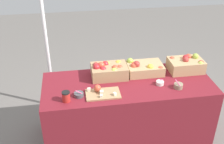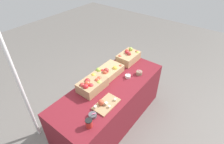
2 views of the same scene
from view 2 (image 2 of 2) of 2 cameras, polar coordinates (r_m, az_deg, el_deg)
The scene contains 11 objects.
ground_plane at distance 3.13m, azimuth -0.56°, elevation -14.82°, with size 10.00×10.00×0.00m, color slate.
table at distance 2.85m, azimuth -0.60°, elevation -10.20°, with size 1.90×0.76×0.74m, color maroon.
apple_crate_left at distance 3.11m, azimuth 5.34°, elevation 4.93°, with size 0.40×0.27×0.20m.
apple_crate_middle at distance 2.78m, azimuth -0.90°, elevation 0.43°, with size 0.41×0.28×0.17m.
apple_crate_right at distance 2.51m, azimuth -6.39°, elevation -3.90°, with size 0.41×0.27×0.19m.
cutting_board_front at distance 2.32m, azimuth -2.20°, elevation -10.13°, with size 0.36×0.21×0.09m.
sample_bowl_near at distance 2.21m, azimuth -6.23°, elevation -13.63°, with size 0.10×0.10×0.09m.
sample_bowl_mid at distance 2.83m, azimuth 8.72°, elevation -0.25°, with size 0.10×0.10×0.10m.
sample_bowl_far at distance 2.75m, azimuth 5.12°, elevation -1.31°, with size 0.09×0.10×0.10m.
coffee_cup at distance 2.10m, azimuth -7.40°, elevation -15.98°, with size 0.08×0.08×0.11m.
tent_pole at distance 2.52m, azimuth -27.20°, elevation -4.58°, with size 0.04×0.04×1.91m, color white.
Camera 2 is at (-1.52, -1.21, 2.46)m, focal length 28.51 mm.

